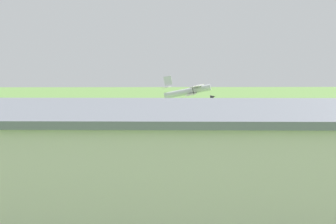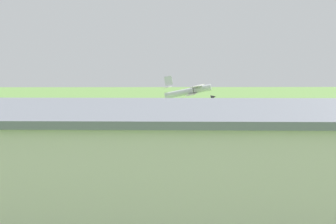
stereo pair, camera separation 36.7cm
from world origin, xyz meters
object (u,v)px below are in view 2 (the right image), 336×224
biplane (190,91)px  car_silver (292,152)px  person_walking_on_apron (264,145)px  person_crossing_taxiway (333,155)px  person_watching_takeoff (293,144)px  hangar (102,162)px

biplane → car_silver: (-8.81, 18.41, -5.35)m
car_silver → person_walking_on_apron: bearing=-64.5°
biplane → person_walking_on_apron: 16.97m
person_crossing_taxiway → person_watching_takeoff: 6.44m
car_silver → person_watching_takeoff: size_ratio=2.61×
hangar → person_walking_on_apron: hangar is taller
car_silver → person_watching_takeoff: 4.31m
biplane → person_walking_on_apron: biplane is taller
person_crossing_taxiway → hangar: bearing=35.4°
hangar → car_silver: bearing=-135.8°
person_crossing_taxiway → person_watching_takeoff: bearing=-72.7°
biplane → hangar: bearing=77.0°
car_silver → person_watching_takeoff: (-1.40, -4.07, 0.09)m
hangar → car_silver: 23.66m
car_silver → person_watching_takeoff: person_watching_takeoff is taller
person_crossing_taxiway → car_silver: bearing=-32.1°
hangar → car_silver: hangar is taller
person_crossing_taxiway → person_watching_takeoff: person_watching_takeoff is taller
person_watching_takeoff → person_walking_on_apron: person_watching_takeoff is taller
biplane → person_watching_takeoff: biplane is taller
hangar → person_crossing_taxiway: size_ratio=22.72×
hangar → person_watching_takeoff: (-18.27, -20.46, -2.50)m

